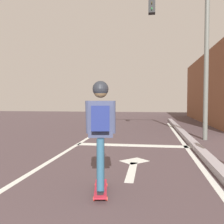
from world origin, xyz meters
name	(u,v)px	position (x,y,z in m)	size (l,w,h in m)	color
lane_line_center	(50,161)	(-0.43, 6.00, 0.00)	(0.12, 20.00, 0.01)	silver
lane_line_curbside	(201,167)	(2.90, 6.00, 0.00)	(0.12, 20.00, 0.01)	silver
stop_bar	(133,145)	(1.31, 8.27, 0.00)	(3.49, 0.40, 0.01)	silver
lane_arrow_stem	(132,171)	(1.48, 5.44, 0.00)	(0.16, 1.40, 0.01)	silver
lane_arrow_head	(134,161)	(1.48, 6.29, 0.00)	(0.56, 0.44, 0.01)	silver
curb_strip	(214,164)	(3.15, 6.00, 0.07)	(0.24, 24.00, 0.14)	#9D959C
skateboard	(101,189)	(1.11, 4.21, 0.07)	(0.32, 0.84, 0.09)	#B92334
skater	(101,121)	(1.11, 4.20, 1.09)	(0.44, 0.61, 1.60)	#295571
traffic_signal_mast	(183,36)	(2.97, 9.77, 3.65)	(3.87, 0.34, 5.38)	#5D615A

